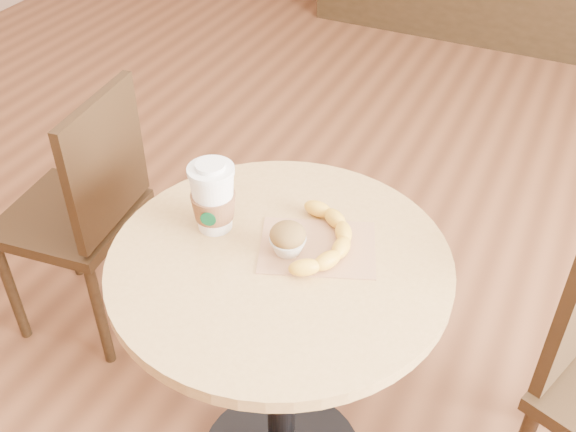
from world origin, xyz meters
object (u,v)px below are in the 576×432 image
at_px(coffee_cup, 213,199).
at_px(muffin, 288,239).
at_px(banana, 321,239).
at_px(chair_left, 84,209).
at_px(cafe_table, 280,328).

bearing_deg(coffee_cup, muffin, -19.63).
bearing_deg(muffin, banana, 39.42).
height_order(chair_left, banana, chair_left).
xyz_separation_m(cafe_table, banana, (0.06, 0.07, 0.23)).
height_order(coffee_cup, muffin, coffee_cup).
xyz_separation_m(coffee_cup, muffin, (0.18, -0.01, -0.04)).
bearing_deg(coffee_cup, cafe_table, -26.99).
distance_m(coffee_cup, muffin, 0.18).
xyz_separation_m(muffin, banana, (0.05, 0.04, -0.02)).
distance_m(cafe_table, banana, 0.25).
distance_m(coffee_cup, banana, 0.24).
xyz_separation_m(chair_left, muffin, (0.77, -0.21, 0.33)).
bearing_deg(banana, coffee_cup, 177.98).
bearing_deg(cafe_table, chair_left, 163.11).
height_order(cafe_table, banana, banana).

